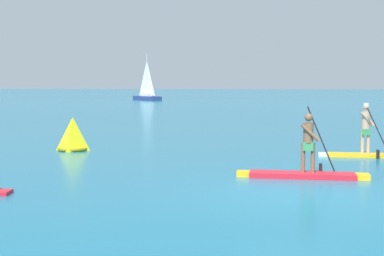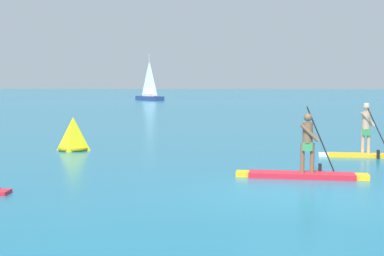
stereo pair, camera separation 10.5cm
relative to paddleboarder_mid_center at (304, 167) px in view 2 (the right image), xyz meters
The scene contains 5 objects.
ground 2.22m from the paddleboarder_mid_center, 95.12° to the right, with size 440.00×440.00×0.00m, color #196B8C.
paddleboarder_mid_center is the anchor object (origin of this frame).
paddleboarder_far_right 5.21m from the paddleboarder_mid_center, 64.70° to the left, with size 3.16×0.87×1.84m.
race_marker_buoy 9.59m from the paddleboarder_mid_center, 148.68° to the left, with size 1.12×1.12×1.23m.
sailboat_left_horizon 68.09m from the paddleboarder_mid_center, 106.75° to the left, with size 5.07×5.42×6.62m.
Camera 2 is at (-0.29, -13.10, 2.47)m, focal length 54.32 mm.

